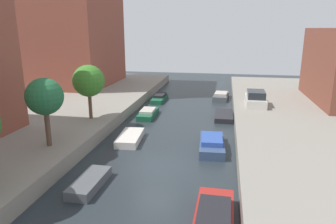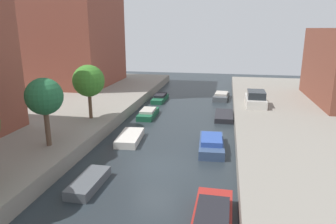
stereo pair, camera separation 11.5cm
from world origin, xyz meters
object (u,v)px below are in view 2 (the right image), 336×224
Objects in this scene: moored_boat_left_2 at (89,182)px; moored_boat_right_5 at (221,96)px; street_tree_3 at (89,81)px; moored_boat_right_3 at (211,144)px; moored_boat_right_2 at (212,220)px; moored_boat_left_3 at (130,138)px; street_tree_2 at (44,97)px; moored_boat_right_4 at (224,116)px; parked_car at (256,99)px; apartment_tower_far at (72,6)px; moored_boat_left_5 at (160,98)px; moored_boat_left_4 at (148,113)px.

moored_boat_right_5 reaches higher than moored_boat_left_2.
moored_boat_right_3 is at bearing -14.58° from street_tree_3.
moored_boat_left_3 is at bearing 125.12° from moored_boat_right_2.
street_tree_2 is 1.00× the size of moored_boat_right_3.
moored_boat_right_3 reaches higher than moored_boat_left_2.
moored_boat_right_5 reaches higher than moored_boat_right_4.
parked_car is 0.98× the size of moored_boat_right_3.
parked_car is at bearing 80.35° from moored_boat_right_2.
moored_boat_left_2 is at bearing -62.36° from apartment_tower_far.
moored_boat_right_4 is at bearing 26.42° from street_tree_3.
apartment_tower_far reaches higher than street_tree_3.
street_tree_2 reaches higher than parked_car.
apartment_tower_far is 26.29m from parked_car.
moored_boat_left_5 reaches higher than moored_boat_right_4.
street_tree_3 reaches higher than moored_boat_right_2.
moored_boat_left_4 is at bearing 51.59° from street_tree_3.
moored_boat_left_2 is 0.80× the size of moored_boat_left_5.
moored_boat_right_4 is (0.25, 17.18, -0.17)m from moored_boat_right_2.
parked_car reaches higher than moored_boat_left_5.
moored_boat_right_2 is (10.78, -11.70, -3.75)m from street_tree_3.
parked_car is at bearing -22.09° from moored_boat_left_5.
street_tree_2 is 1.12× the size of moored_boat_left_4.
moored_boat_left_5 is 15.78m from moored_boat_right_3.
parked_car is (23.06, -8.34, -9.46)m from apartment_tower_far.
street_tree_3 is at bearing -153.58° from moored_boat_right_4.
apartment_tower_far reaches higher than moored_boat_left_5.
moored_boat_left_2 is 0.82× the size of moored_boat_right_5.
parked_car is at bearing 27.49° from street_tree_3.
moored_boat_left_5 is (-0.62, 13.73, 0.05)m from moored_boat_left_3.
moored_boat_right_2 is at bearing -72.53° from moored_boat_left_5.
parked_car is at bearing -62.35° from moored_boat_right_5.
street_tree_2 reaches higher than moored_boat_right_3.
moored_boat_left_4 is 11.38m from moored_boat_right_5.
moored_boat_left_5 is at bearing 115.54° from moored_boat_right_3.
moored_boat_left_3 is 0.93× the size of moored_boat_left_4.
apartment_tower_far is at bearing 160.11° from parked_car.
moored_boat_left_5 is 9.71m from moored_boat_right_4.
street_tree_2 is at bearing -133.93° from moored_boat_left_3.
street_tree_2 is at bearing -135.67° from parked_car.
apartment_tower_far is 35.41m from moored_boat_right_2.
moored_boat_left_2 is 0.85× the size of moored_boat_left_4.
apartment_tower_far is 24.98m from moored_boat_right_4.
moored_boat_right_5 is at bearing 62.38° from street_tree_2.
apartment_tower_far reaches higher than moored_boat_right_3.
apartment_tower_far is 28.66m from moored_boat_right_3.
moored_boat_left_3 is 0.83× the size of moored_boat_right_2.
moored_boat_left_4 is 0.96× the size of moored_boat_right_5.
moored_boat_right_3 is at bearing 46.86° from moored_boat_left_2.
street_tree_2 reaches higher than moored_boat_right_5.
moored_boat_left_4 is 0.95× the size of moored_boat_left_5.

